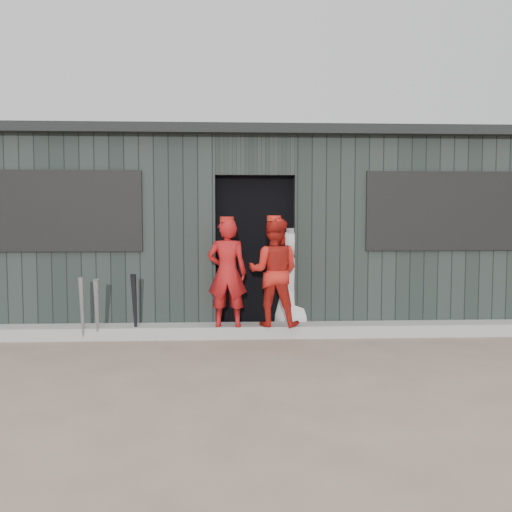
{
  "coord_description": "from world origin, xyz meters",
  "views": [
    {
      "loc": [
        -0.35,
        -5.13,
        1.49
      ],
      "look_at": [
        0.0,
        1.8,
        1.0
      ],
      "focal_mm": 40.0,
      "sensor_mm": 36.0,
      "label": 1
    }
  ],
  "objects": [
    {
      "name": "ground",
      "position": [
        0.0,
        0.0,
        0.0
      ],
      "size": [
        80.0,
        80.0,
        0.0
      ],
      "primitive_type": "plane",
      "color": "#745E50",
      "rests_on": "ground"
    },
    {
      "name": "player_red_right",
      "position": [
        0.21,
        1.74,
        0.81
      ],
      "size": [
        0.73,
        0.62,
        1.32
      ],
      "primitive_type": "imported",
      "rotation": [
        0.0,
        0.0,
        2.94
      ],
      "color": "red",
      "rests_on": "curb"
    },
    {
      "name": "player_red_left",
      "position": [
        -0.35,
        1.71,
        0.8
      ],
      "size": [
        0.5,
        0.34,
        1.31
      ],
      "primitive_type": "imported",
      "rotation": [
        0.0,
        0.0,
        3.08
      ],
      "color": "#A41415",
      "rests_on": "curb"
    },
    {
      "name": "player_grey_back",
      "position": [
        0.49,
        2.16,
        0.65
      ],
      "size": [
        0.74,
        0.59,
        1.31
      ],
      "primitive_type": "imported",
      "rotation": [
        0.0,
        0.0,
        2.83
      ],
      "color": "silver",
      "rests_on": "ground"
    },
    {
      "name": "bat_left",
      "position": [
        -2.06,
        1.61,
        0.39
      ],
      "size": [
        0.09,
        0.18,
        0.78
      ],
      "primitive_type": "cone",
      "rotation": [
        0.14,
        0.0,
        0.11
      ],
      "color": "gray",
      "rests_on": "ground"
    },
    {
      "name": "bat_mid",
      "position": [
        -1.88,
        1.58,
        0.38
      ],
      "size": [
        0.12,
        0.3,
        0.77
      ],
      "primitive_type": "cone",
      "rotation": [
        0.29,
        0.0,
        0.18
      ],
      "color": "gray",
      "rests_on": "ground"
    },
    {
      "name": "bat_right",
      "position": [
        -1.46,
        1.68,
        0.4
      ],
      "size": [
        0.08,
        0.28,
        0.81
      ],
      "primitive_type": "cone",
      "rotation": [
        0.26,
        0.0,
        0.03
      ],
      "color": "black",
      "rests_on": "ground"
    },
    {
      "name": "dugout",
      "position": [
        -0.0,
        3.5,
        1.29
      ],
      "size": [
        8.3,
        3.3,
        2.62
      ],
      "color": "black",
      "rests_on": "ground"
    },
    {
      "name": "curb",
      "position": [
        0.0,
        1.82,
        0.07
      ],
      "size": [
        8.0,
        0.36,
        0.15
      ],
      "primitive_type": "cube",
      "color": "gray",
      "rests_on": "ground"
    }
  ]
}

